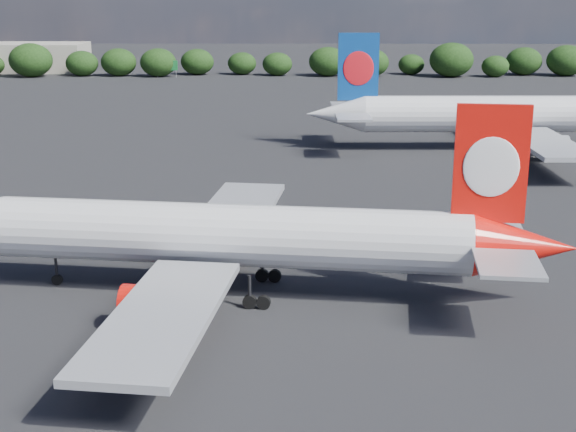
{
  "coord_description": "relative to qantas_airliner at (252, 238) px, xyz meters",
  "views": [
    {
      "loc": [
        16.4,
        -42.44,
        23.6
      ],
      "look_at": [
        16.0,
        12.0,
        8.0
      ],
      "focal_mm": 50.0,
      "sensor_mm": 36.0,
      "label": 1
    }
  ],
  "objects": [
    {
      "name": "ground",
      "position": [
        -13.13,
        42.75,
        -4.72
      ],
      "size": [
        500.0,
        500.0,
        0.0
      ],
      "primitive_type": "plane",
      "color": "black",
      "rests_on": "ground"
    },
    {
      "name": "china_southern_airliner",
      "position": [
        32.47,
        59.18,
        0.52
      ],
      "size": [
        52.54,
        49.85,
        17.2
      ],
      "color": "silver",
      "rests_on": "ground"
    },
    {
      "name": "highway_sign",
      "position": [
        -31.13,
        158.75,
        -1.6
      ],
      "size": [
        6.0,
        0.3,
        4.5
      ],
      "color": "#146429",
      "rests_on": "ground"
    },
    {
      "name": "horizon_treeline",
      "position": [
        -7.06,
        162.53,
        -0.86
      ],
      "size": [
        205.0,
        15.98,
        9.2
      ],
      "color": "black",
      "rests_on": "ground"
    },
    {
      "name": "billboard_yellow",
      "position": [
        -1.13,
        164.75,
        -0.85
      ],
      "size": [
        5.0,
        0.3,
        5.5
      ],
      "color": "gold",
      "rests_on": "ground"
    },
    {
      "name": "terminal_building",
      "position": [
        -78.13,
        174.75,
        -0.72
      ],
      "size": [
        42.0,
        16.0,
        8.0
      ],
      "color": "gray",
      "rests_on": "ground"
    },
    {
      "name": "qantas_airliner",
      "position": [
        0.0,
        0.0,
        0.0
      ],
      "size": [
        47.54,
        45.3,
        15.51
      ],
      "color": "silver",
      "rests_on": "ground"
    }
  ]
}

